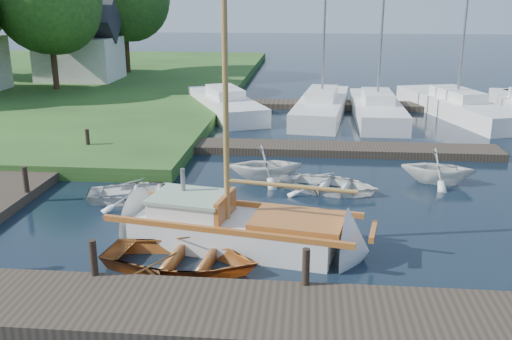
# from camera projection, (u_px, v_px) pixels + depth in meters

# --- Properties ---
(ground) EXTENTS (160.00, 160.00, 0.00)m
(ground) POSITION_uv_depth(u_px,v_px,m) (256.00, 209.00, 16.79)
(ground) COLOR black
(ground) RESTS_ON ground
(near_dock) EXTENTS (18.00, 2.20, 0.30)m
(near_dock) POSITION_uv_depth(u_px,v_px,m) (227.00, 313.00, 11.03)
(near_dock) COLOR #31271F
(near_dock) RESTS_ON ground
(left_dock) EXTENTS (2.20, 18.00, 0.30)m
(left_dock) POSITION_uv_depth(u_px,v_px,m) (27.00, 176.00, 19.36)
(left_dock) COLOR #31271F
(left_dock) RESTS_ON ground
(far_dock) EXTENTS (14.00, 1.60, 0.30)m
(far_dock) POSITION_uv_depth(u_px,v_px,m) (321.00, 149.00, 22.75)
(far_dock) COLOR #31271F
(far_dock) RESTS_ON ground
(pontoon) EXTENTS (30.00, 1.60, 0.30)m
(pontoon) POSITION_uv_depth(u_px,v_px,m) (466.00, 107.00, 31.07)
(pontoon) COLOR #31271F
(pontoon) RESTS_ON ground
(mooring_post_1) EXTENTS (0.16, 0.16, 0.80)m
(mooring_post_1) POSITION_uv_depth(u_px,v_px,m) (93.00, 258.00, 12.09)
(mooring_post_1) COLOR black
(mooring_post_1) RESTS_ON near_dock
(mooring_post_2) EXTENTS (0.16, 0.16, 0.80)m
(mooring_post_2) POSITION_uv_depth(u_px,v_px,m) (306.00, 267.00, 11.69)
(mooring_post_2) COLOR black
(mooring_post_2) RESTS_ON near_dock
(mooring_post_4) EXTENTS (0.16, 0.16, 0.80)m
(mooring_post_4) POSITION_uv_depth(u_px,v_px,m) (26.00, 179.00, 17.20)
(mooring_post_4) COLOR black
(mooring_post_4) RESTS_ON left_dock
(mooring_post_5) EXTENTS (0.16, 0.16, 0.80)m
(mooring_post_5) POSITION_uv_depth(u_px,v_px,m) (88.00, 139.00, 21.96)
(mooring_post_5) COLOR black
(mooring_post_5) RESTS_ON left_dock
(sailboat) EXTENTS (7.39, 3.24, 9.83)m
(sailboat) POSITION_uv_depth(u_px,v_px,m) (241.00, 232.00, 14.29)
(sailboat) COLOR white
(sailboat) RESTS_ON ground
(dinghy) EXTENTS (3.93, 3.04, 0.75)m
(dinghy) POSITION_uv_depth(u_px,v_px,m) (181.00, 254.00, 13.00)
(dinghy) COLOR #9C4D1D
(dinghy) RESTS_ON ground
(tender_a) EXTENTS (3.67, 2.99, 0.67)m
(tender_a) POSITION_uv_depth(u_px,v_px,m) (142.00, 189.00, 17.47)
(tender_a) COLOR white
(tender_a) RESTS_ON ground
(tender_b) EXTENTS (2.78, 2.49, 1.31)m
(tender_b) POSITION_uv_depth(u_px,v_px,m) (266.00, 162.00, 19.20)
(tender_b) COLOR white
(tender_b) RESTS_ON ground
(tender_c) EXTENTS (3.62, 3.05, 0.64)m
(tender_c) POSITION_uv_depth(u_px,v_px,m) (330.00, 182.00, 18.20)
(tender_c) COLOR white
(tender_c) RESTS_ON ground
(tender_d) EXTENTS (2.72, 2.46, 1.26)m
(tender_d) POSITION_uv_depth(u_px,v_px,m) (439.00, 165.00, 18.93)
(tender_d) COLOR white
(tender_d) RESTS_ON ground
(marina_boat_0) EXTENTS (5.31, 8.25, 9.75)m
(marina_boat_0) POSITION_uv_depth(u_px,v_px,m) (225.00, 103.00, 30.00)
(marina_boat_0) COLOR white
(marina_boat_0) RESTS_ON ground
(marina_boat_1) EXTENTS (3.26, 9.14, 9.35)m
(marina_boat_1) POSITION_uv_depth(u_px,v_px,m) (322.00, 105.00, 29.53)
(marina_boat_1) COLOR white
(marina_boat_1) RESTS_ON ground
(marina_boat_2) EXTENTS (2.22, 8.11, 10.73)m
(marina_boat_2) POSITION_uv_depth(u_px,v_px,m) (377.00, 108.00, 28.76)
(marina_boat_2) COLOR white
(marina_boat_2) RESTS_ON ground
(marina_boat_3) EXTENTS (4.89, 9.80, 12.68)m
(marina_boat_3) POSITION_uv_depth(u_px,v_px,m) (456.00, 105.00, 29.41)
(marina_boat_3) COLOR white
(marina_boat_3) RESTS_ON ground
(house_c) EXTENTS (5.25, 4.00, 5.28)m
(house_c) POSITION_uv_depth(u_px,v_px,m) (79.00, 48.00, 38.21)
(house_c) COLOR beige
(house_c) RESTS_ON shore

